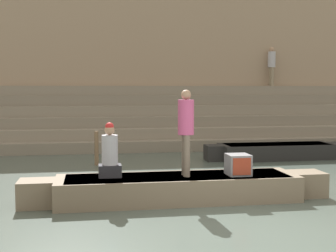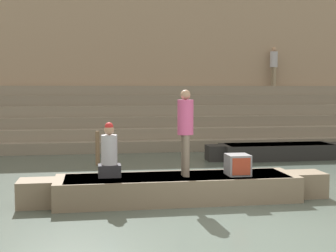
{
  "view_description": "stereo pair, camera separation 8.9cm",
  "coord_description": "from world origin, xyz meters",
  "px_view_note": "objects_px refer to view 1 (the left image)",
  "views": [
    {
      "loc": [
        -2.58,
        -6.96,
        2.24
      ],
      "look_at": [
        -0.86,
        3.29,
        1.41
      ],
      "focal_mm": 50.0,
      "sensor_mm": 36.0,
      "label": 1
    },
    {
      "loc": [
        -2.5,
        -6.97,
        2.24
      ],
      "look_at": [
        -0.86,
        3.29,
        1.41
      ],
      "focal_mm": 50.0,
      "sensor_mm": 36.0,
      "label": 2
    }
  ],
  "objects_px": {
    "moored_boat_shore": "(277,151)",
    "mooring_post": "(97,148)",
    "person_rowing": "(110,155)",
    "person_on_steps": "(272,64)",
    "rowboat_main": "(178,187)",
    "person_standing": "(186,126)",
    "tv_set": "(238,165)"
  },
  "relations": [
    {
      "from": "moored_boat_shore",
      "to": "person_on_steps",
      "type": "bearing_deg",
      "value": 75.16
    },
    {
      "from": "rowboat_main",
      "to": "person_standing",
      "type": "relative_size",
      "value": 3.6
    },
    {
      "from": "tv_set",
      "to": "moored_boat_shore",
      "type": "relative_size",
      "value": 0.1
    },
    {
      "from": "rowboat_main",
      "to": "person_on_steps",
      "type": "relative_size",
      "value": 3.72
    },
    {
      "from": "person_on_steps",
      "to": "tv_set",
      "type": "bearing_deg",
      "value": 162.65
    },
    {
      "from": "tv_set",
      "to": "person_on_steps",
      "type": "height_order",
      "value": "person_on_steps"
    },
    {
      "from": "person_standing",
      "to": "person_rowing",
      "type": "relative_size",
      "value": 1.59
    },
    {
      "from": "person_on_steps",
      "to": "moored_boat_shore",
      "type": "bearing_deg",
      "value": 168.02
    },
    {
      "from": "person_rowing",
      "to": "mooring_post",
      "type": "relative_size",
      "value": 1.08
    },
    {
      "from": "tv_set",
      "to": "mooring_post",
      "type": "bearing_deg",
      "value": 118.47
    },
    {
      "from": "person_rowing",
      "to": "mooring_post",
      "type": "height_order",
      "value": "person_rowing"
    },
    {
      "from": "person_standing",
      "to": "moored_boat_shore",
      "type": "relative_size",
      "value": 0.37
    },
    {
      "from": "rowboat_main",
      "to": "person_rowing",
      "type": "bearing_deg",
      "value": 176.64
    },
    {
      "from": "tv_set",
      "to": "mooring_post",
      "type": "distance_m",
      "value": 5.53
    },
    {
      "from": "tv_set",
      "to": "rowboat_main",
      "type": "bearing_deg",
      "value": 173.31
    },
    {
      "from": "person_on_steps",
      "to": "rowboat_main",
      "type": "bearing_deg",
      "value": 157.09
    },
    {
      "from": "person_standing",
      "to": "mooring_post",
      "type": "xyz_separation_m",
      "value": [
        -1.69,
        4.71,
        -1.0
      ]
    },
    {
      "from": "rowboat_main",
      "to": "mooring_post",
      "type": "height_order",
      "value": "mooring_post"
    },
    {
      "from": "rowboat_main",
      "to": "person_standing",
      "type": "bearing_deg",
      "value": -10.7
    },
    {
      "from": "person_rowing",
      "to": "tv_set",
      "type": "height_order",
      "value": "person_rowing"
    },
    {
      "from": "rowboat_main",
      "to": "tv_set",
      "type": "height_order",
      "value": "tv_set"
    },
    {
      "from": "tv_set",
      "to": "mooring_post",
      "type": "xyz_separation_m",
      "value": [
        -2.75,
        4.79,
        -0.21
      ]
    },
    {
      "from": "person_rowing",
      "to": "person_on_steps",
      "type": "distance_m",
      "value": 12.67
    },
    {
      "from": "rowboat_main",
      "to": "person_rowing",
      "type": "height_order",
      "value": "person_rowing"
    },
    {
      "from": "person_standing",
      "to": "person_on_steps",
      "type": "distance_m",
      "value": 11.89
    },
    {
      "from": "person_rowing",
      "to": "person_on_steps",
      "type": "xyz_separation_m",
      "value": [
        7.37,
        10.04,
        2.36
      ]
    },
    {
      "from": "person_on_steps",
      "to": "person_standing",
      "type": "bearing_deg",
      "value": 157.81
    },
    {
      "from": "rowboat_main",
      "to": "moored_boat_shore",
      "type": "distance_m",
      "value": 6.48
    },
    {
      "from": "person_rowing",
      "to": "tv_set",
      "type": "bearing_deg",
      "value": -15.31
    },
    {
      "from": "person_standing",
      "to": "tv_set",
      "type": "distance_m",
      "value": 1.32
    },
    {
      "from": "rowboat_main",
      "to": "person_standing",
      "type": "height_order",
      "value": "person_standing"
    },
    {
      "from": "moored_boat_shore",
      "to": "mooring_post",
      "type": "bearing_deg",
      "value": -172.16
    }
  ]
}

